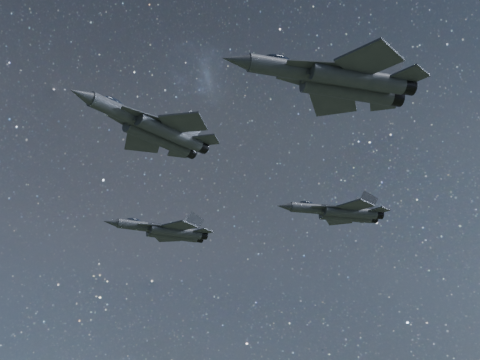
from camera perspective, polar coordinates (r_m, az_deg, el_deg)
jet_lead at (r=58.66m, az=-8.74°, el=5.17°), size 17.08×11.68×4.29m
jet_left at (r=84.50m, az=-7.52°, el=-5.12°), size 16.31×11.26×4.09m
jet_right at (r=50.74m, az=9.87°, el=10.04°), size 18.14×12.17×4.59m
jet_slot at (r=84.46m, az=10.09°, el=-3.22°), size 16.65×11.04×4.24m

